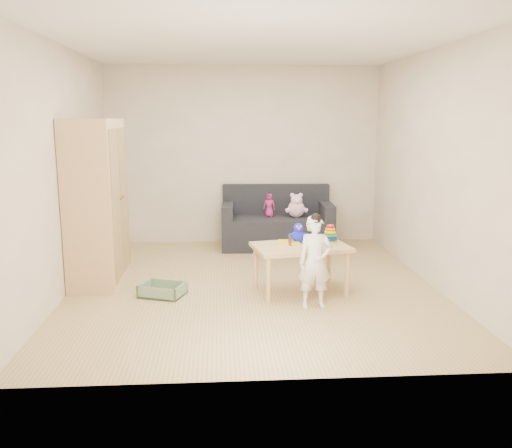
{
  "coord_description": "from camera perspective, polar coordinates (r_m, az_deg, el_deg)",
  "views": [
    {
      "loc": [
        -0.36,
        -5.82,
        1.84
      ],
      "look_at": [
        0.05,
        0.25,
        0.65
      ],
      "focal_mm": 38.0,
      "sensor_mm": 36.0,
      "label": 1
    }
  ],
  "objects": [
    {
      "name": "ring_stacker",
      "position": [
        5.94,
        7.81,
        -1.15
      ],
      "size": [
        0.17,
        0.17,
        0.19
      ],
      "color": "#EAF20C",
      "rests_on": "play_table"
    },
    {
      "name": "sofa",
      "position": [
        7.85,
        2.22,
        -0.84
      ],
      "size": [
        1.61,
        0.85,
        0.44
      ],
      "primitive_type": "cube",
      "rotation": [
        0.0,
        0.0,
        -0.04
      ],
      "color": "black",
      "rests_on": "ground"
    },
    {
      "name": "toddler",
      "position": [
        5.34,
        6.23,
        -4.12
      ],
      "size": [
        0.34,
        0.23,
        0.89
      ],
      "primitive_type": "imported",
      "rotation": [
        0.0,
        0.0,
        0.04
      ],
      "color": "white",
      "rests_on": "ground"
    },
    {
      "name": "blue_plush",
      "position": [
        5.87,
        4.46,
        -0.89
      ],
      "size": [
        0.21,
        0.18,
        0.22
      ],
      "primitive_type": null,
      "rotation": [
        0.0,
        0.0,
        0.22
      ],
      "color": "#1A25F1",
      "rests_on": "play_table"
    },
    {
      "name": "brown_bottle",
      "position": [
        5.99,
        6.14,
        -0.88
      ],
      "size": [
        0.07,
        0.07,
        0.21
      ],
      "color": "black",
      "rests_on": "play_table"
    },
    {
      "name": "pink_bear",
      "position": [
        7.78,
        4.26,
        1.8
      ],
      "size": [
        0.29,
        0.26,
        0.29
      ],
      "primitive_type": null,
      "rotation": [
        0.0,
        0.0,
        0.17
      ],
      "color": "#FFBBDF",
      "rests_on": "sofa"
    },
    {
      "name": "storage_bin",
      "position": [
        5.83,
        -9.82,
        -6.83
      ],
      "size": [
        0.52,
        0.46,
        0.13
      ],
      "primitive_type": null,
      "rotation": [
        0.0,
        0.0,
        -0.34
      ],
      "color": "slate",
      "rests_on": "ground"
    },
    {
      "name": "room",
      "position": [
        5.85,
        -0.33,
        5.78
      ],
      "size": [
        4.5,
        4.5,
        4.5
      ],
      "color": "tan",
      "rests_on": "ground"
    },
    {
      "name": "wardrobe",
      "position": [
        6.3,
        -16.44,
        2.2
      ],
      "size": [
        0.51,
        1.02,
        1.84
      ],
      "primitive_type": "cube",
      "color": "#EAB080",
      "rests_on": "ground"
    },
    {
      "name": "wooden_figure",
      "position": [
        5.71,
        3.61,
        -1.8
      ],
      "size": [
        0.05,
        0.05,
        0.1
      ],
      "primitive_type": null,
      "rotation": [
        0.0,
        0.0,
        0.45
      ],
      "color": "brown",
      "rests_on": "play_table"
    },
    {
      "name": "play_table",
      "position": [
        5.82,
        4.7,
        -4.73
      ],
      "size": [
        1.09,
        0.8,
        0.52
      ],
      "primitive_type": "cube",
      "rotation": [
        0.0,
        0.0,
        0.19
      ],
      "color": "tan",
      "rests_on": "ground"
    },
    {
      "name": "yellow_book",
      "position": [
        5.84,
        3.49,
        -1.96
      ],
      "size": [
        0.25,
        0.25,
        0.02
      ],
      "primitive_type": "cube",
      "rotation": [
        0.0,
        0.0,
        -0.1
      ],
      "color": "yellow",
      "rests_on": "play_table"
    },
    {
      "name": "doll",
      "position": [
        7.76,
        1.41,
        1.96
      ],
      "size": [
        0.2,
        0.16,
        0.34
      ],
      "primitive_type": "imported",
      "rotation": [
        0.0,
        0.0,
        -0.29
      ],
      "color": "#B0216C",
      "rests_on": "sofa"
    }
  ]
}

